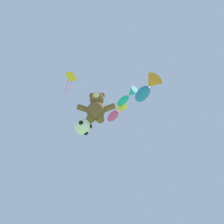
{
  "coord_description": "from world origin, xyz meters",
  "views": [
    {
      "loc": [
        0.29,
        -1.09,
        1.37
      ],
      "look_at": [
        0.0,
        6.54,
        8.06
      ],
      "focal_mm": 28.0,
      "sensor_mm": 36.0,
      "label": 1
    }
  ],
  "objects_px": {
    "teddy_bear_kite": "(96,107)",
    "fish_kite_teal": "(127,97)",
    "soccer_ball_kite": "(83,126)",
    "diamond_kite": "(71,78)",
    "fish_kite_magenta": "(116,112)",
    "fish_kite_cobalt": "(147,88)"
  },
  "relations": [
    {
      "from": "fish_kite_magenta",
      "to": "teddy_bear_kite",
      "type": "bearing_deg",
      "value": -106.65
    },
    {
      "from": "diamond_kite",
      "to": "fish_kite_magenta",
      "type": "bearing_deg",
      "value": 42.09
    },
    {
      "from": "fish_kite_cobalt",
      "to": "fish_kite_teal",
      "type": "relative_size",
      "value": 1.14
    },
    {
      "from": "soccer_ball_kite",
      "to": "diamond_kite",
      "type": "xyz_separation_m",
      "value": [
        -1.69,
        0.73,
        5.36
      ]
    },
    {
      "from": "fish_kite_cobalt",
      "to": "fish_kite_magenta",
      "type": "xyz_separation_m",
      "value": [
        -2.21,
        3.6,
        0.99
      ]
    },
    {
      "from": "fish_kite_teal",
      "to": "soccer_ball_kite",
      "type": "bearing_deg",
      "value": -142.97
    },
    {
      "from": "fish_kite_magenta",
      "to": "diamond_kite",
      "type": "bearing_deg",
      "value": -137.91
    },
    {
      "from": "fish_kite_cobalt",
      "to": "fish_kite_teal",
      "type": "height_order",
      "value": "fish_kite_teal"
    },
    {
      "from": "soccer_ball_kite",
      "to": "fish_kite_magenta",
      "type": "xyz_separation_m",
      "value": [
        1.9,
        3.98,
        4.48
      ]
    },
    {
      "from": "fish_kite_cobalt",
      "to": "diamond_kite",
      "type": "relative_size",
      "value": 0.82
    },
    {
      "from": "teddy_bear_kite",
      "to": "fish_kite_cobalt",
      "type": "height_order",
      "value": "fish_kite_cobalt"
    },
    {
      "from": "teddy_bear_kite",
      "to": "soccer_ball_kite",
      "type": "xyz_separation_m",
      "value": [
        -0.69,
        0.09,
        -1.38
      ]
    },
    {
      "from": "fish_kite_teal",
      "to": "diamond_kite",
      "type": "height_order",
      "value": "diamond_kite"
    },
    {
      "from": "fish_kite_teal",
      "to": "diamond_kite",
      "type": "xyz_separation_m",
      "value": [
        -4.5,
        -1.39,
        0.85
      ]
    },
    {
      "from": "teddy_bear_kite",
      "to": "fish_kite_teal",
      "type": "distance_m",
      "value": 4.38
    },
    {
      "from": "fish_kite_cobalt",
      "to": "fish_kite_teal",
      "type": "bearing_deg",
      "value": 126.53
    },
    {
      "from": "soccer_ball_kite",
      "to": "fish_kite_teal",
      "type": "xyz_separation_m",
      "value": [
        2.82,
        2.13,
        4.5
      ]
    },
    {
      "from": "teddy_bear_kite",
      "to": "fish_kite_cobalt",
      "type": "relative_size",
      "value": 0.95
    },
    {
      "from": "teddy_bear_kite",
      "to": "fish_kite_magenta",
      "type": "distance_m",
      "value": 5.25
    },
    {
      "from": "teddy_bear_kite",
      "to": "diamond_kite",
      "type": "bearing_deg",
      "value": 160.91
    },
    {
      "from": "fish_kite_teal",
      "to": "fish_kite_magenta",
      "type": "height_order",
      "value": "fish_kite_magenta"
    },
    {
      "from": "soccer_ball_kite",
      "to": "fish_kite_magenta",
      "type": "relative_size",
      "value": 0.4
    }
  ]
}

